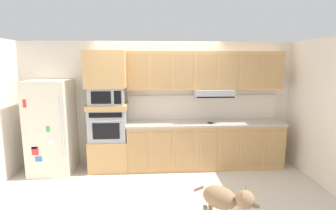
{
  "coord_description": "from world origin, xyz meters",
  "views": [
    {
      "loc": [
        -0.12,
        -4.16,
        2.09
      ],
      "look_at": [
        0.15,
        0.35,
        1.33
      ],
      "focal_mm": 27.46,
      "sensor_mm": 36.0,
      "label": 1
    }
  ],
  "objects_px": {
    "built_in_oven": "(109,124)",
    "microwave": "(107,96)",
    "dog": "(225,199)",
    "refrigerator": "(51,127)",
    "screwdriver": "(210,123)"
  },
  "relations": [
    {
      "from": "microwave",
      "to": "dog",
      "type": "distance_m",
      "value": 2.86
    },
    {
      "from": "refrigerator",
      "to": "built_in_oven",
      "type": "relative_size",
      "value": 2.51
    },
    {
      "from": "screwdriver",
      "to": "refrigerator",
      "type": "bearing_deg",
      "value": 178.77
    },
    {
      "from": "refrigerator",
      "to": "microwave",
      "type": "height_order",
      "value": "refrigerator"
    },
    {
      "from": "microwave",
      "to": "dog",
      "type": "relative_size",
      "value": 0.9
    },
    {
      "from": "screwdriver",
      "to": "dog",
      "type": "xyz_separation_m",
      "value": [
        -0.21,
        -1.86,
        -0.53
      ]
    },
    {
      "from": "built_in_oven",
      "to": "refrigerator",
      "type": "bearing_deg",
      "value": -176.35
    },
    {
      "from": "built_in_oven",
      "to": "dog",
      "type": "relative_size",
      "value": 0.98
    },
    {
      "from": "dog",
      "to": "refrigerator",
      "type": "bearing_deg",
      "value": -175.02
    },
    {
      "from": "microwave",
      "to": "screwdriver",
      "type": "distance_m",
      "value": 2.04
    },
    {
      "from": "refrigerator",
      "to": "built_in_oven",
      "type": "height_order",
      "value": "refrigerator"
    },
    {
      "from": "built_in_oven",
      "to": "microwave",
      "type": "distance_m",
      "value": 0.56
    },
    {
      "from": "dog",
      "to": "built_in_oven",
      "type": "bearing_deg",
      "value": 170.7
    },
    {
      "from": "refrigerator",
      "to": "built_in_oven",
      "type": "xyz_separation_m",
      "value": [
        1.06,
        0.07,
        0.02
      ]
    },
    {
      "from": "microwave",
      "to": "refrigerator",
      "type": "bearing_deg",
      "value": -176.35
    }
  ]
}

